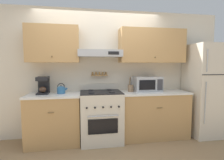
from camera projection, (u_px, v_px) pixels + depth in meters
name	position (u px, v px, depth m)	size (l,w,h in m)	color
ground_plane	(103.00, 147.00, 3.08)	(16.00, 16.00, 0.00)	#937551
wall_back	(103.00, 64.00, 3.53)	(5.20, 0.46, 2.55)	beige
counter_left	(54.00, 119.00, 3.20)	(0.96, 0.62, 0.91)	tan
counter_right	(153.00, 114.00, 3.52)	(1.35, 0.62, 0.91)	tan
stove_range	(101.00, 116.00, 3.31)	(0.76, 0.68, 1.06)	beige
refrigerator	(205.00, 90.00, 3.60)	(0.68, 0.72, 1.86)	beige
tea_kettle	(61.00, 89.00, 3.25)	(0.19, 0.15, 0.19)	teal
coffee_maker	(43.00, 85.00, 3.22)	(0.20, 0.26, 0.32)	black
microwave	(147.00, 84.00, 3.54)	(0.54, 0.36, 0.30)	#ADAFB5
utensil_crock	(131.00, 88.00, 3.47)	(0.11, 0.11, 0.29)	#8E7051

